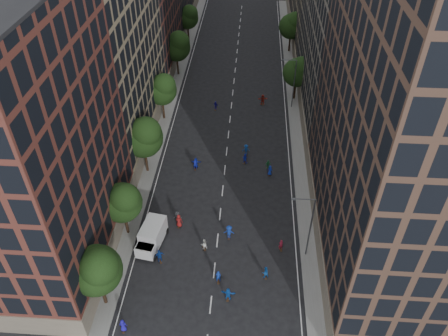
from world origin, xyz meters
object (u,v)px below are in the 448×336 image
skater_0 (123,326)px  skater_2 (265,272)px  streetlamp_far (293,81)px  skater_1 (218,277)px  streetlamp_near (309,225)px  cargo_van (152,236)px

skater_0 → skater_2: bearing=-154.6°
streetlamp_far → skater_1: streetlamp_far is taller
streetlamp_near → skater_1: streetlamp_near is taller
skater_0 → skater_1: (9.07, 6.53, 0.04)m
streetlamp_near → skater_0: streetlamp_near is taller
cargo_van → skater_0: size_ratio=3.43×
streetlamp_far → skater_2: bearing=-97.2°
cargo_van → skater_1: cargo_van is taller
cargo_van → skater_2: 14.10m
streetlamp_near → skater_2: (-4.61, -3.52, -4.36)m
streetlamp_far → skater_1: (-9.80, -37.47, -4.32)m
streetlamp_near → streetlamp_far: size_ratio=1.00×
skater_2 → skater_0: bearing=5.3°
streetlamp_far → streetlamp_near: bearing=-90.0°
streetlamp_near → skater_1: bearing=-155.5°
streetlamp_near → skater_2: bearing=-142.6°
streetlamp_near → skater_2: size_ratio=5.61×
streetlamp_near → cargo_van: 18.52m
streetlamp_near → cargo_van: size_ratio=1.63×
streetlamp_far → cargo_van: size_ratio=1.63×
streetlamp_far → skater_1: size_ratio=5.32×
skater_0 → skater_1: size_ratio=0.95×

